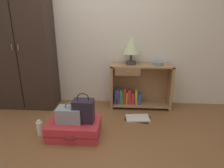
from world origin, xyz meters
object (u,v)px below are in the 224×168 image
Objects in this scene: wardrobe at (23,45)px; train_case at (70,115)px; suitcase_large at (74,128)px; bookshelf at (138,87)px; bowl at (158,63)px; handbag at (84,111)px; bottle at (40,128)px; table_lamp at (131,47)px; open_book_on_floor at (138,118)px.

train_case is at bearing -43.02° from wardrobe.
wardrobe is 3.16× the size of suitcase_large.
bookshelf is 3.23× the size of train_case.
handbag is at bearing -137.85° from bowl.
train_case is 0.19m from handbag.
train_case reaches higher than bottle.
table_lamp is at bearing 179.01° from bowl.
bowl is 2.04m from bottle.
handbag is 0.93× the size of open_book_on_floor.
bowl is 0.55× the size of train_case.
table_lamp is 0.52m from bowl.
wardrobe is at bearing -177.96° from bookshelf.
open_book_on_floor is at bearing 21.60° from bottle.
bookshelf reaches higher than handbag.
handbag is at bearing 2.86° from bottle.
handbag is 1.86× the size of bottle.
bookshelf is 5.87× the size of bowl.
handbag is at bearing -122.34° from table_lamp.
bookshelf is 2.27× the size of table_lamp.
bowl reaches higher than suitcase_large.
bowl is 0.44× the size of handbag.
train_case is (-1.24, -0.98, -0.47)m from bowl.
bookshelf is 1.33m from suitcase_large.
bottle is (-0.46, -0.02, -0.01)m from suitcase_large.
bottle is (0.56, -0.92, -0.96)m from wardrobe.
train_case is at bearing -150.50° from open_book_on_floor.
bookshelf is at bearing -5.49° from table_lamp.
suitcase_large is at bearing 6.61° from train_case.
wardrobe is 2.02m from bookshelf.
table_lamp is 1.06× the size of open_book_on_floor.
suitcase_large is (1.02, -0.90, -0.96)m from wardrobe.
wardrobe is at bearing 138.61° from suitcase_large.
bottle reaches higher than suitcase_large.
suitcase_large is at bearing -132.11° from bookshelf.
handbag is (-0.61, -0.97, -0.68)m from table_lamp.
wardrobe is at bearing 142.41° from handbag.
open_book_on_floor is (1.32, 0.52, -0.09)m from bottle.
table_lamp is 2.59× the size of bowl.
bowl is at bearing -0.99° from table_lamp.
open_book_on_floor is at bearing -92.15° from bookshelf.
table_lamp is at bearing 39.55° from bottle.
bowl is 1.67m from suitcase_large.
train_case is 0.46m from bottle.
handbag is (1.15, -0.89, -0.70)m from wardrobe.
table_lamp is at bearing 57.66° from handbag.
wardrobe is 1.66m from suitcase_large.
bowl reaches higher than bookshelf.
bowl is 0.82× the size of bottle.
bowl is at bearing 0.92° from bookshelf.
train_case is 1.49× the size of bottle.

